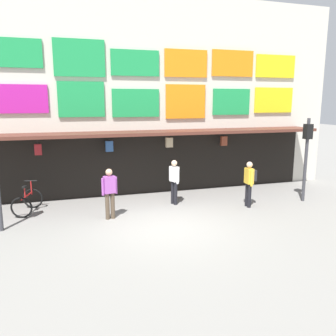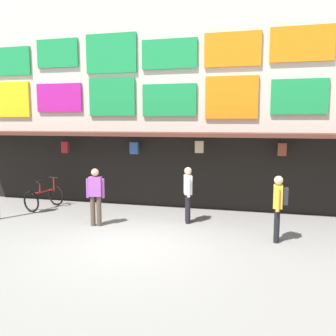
{
  "view_description": "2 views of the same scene",
  "coord_description": "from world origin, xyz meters",
  "px_view_note": "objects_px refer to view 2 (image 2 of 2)",
  "views": [
    {
      "loc": [
        -2.83,
        -9.68,
        3.8
      ],
      "look_at": [
        0.96,
        2.71,
        1.28
      ],
      "focal_mm": 36.55,
      "sensor_mm": 36.0,
      "label": 1
    },
    {
      "loc": [
        2.95,
        -7.98,
        2.99
      ],
      "look_at": [
        0.47,
        1.92,
        1.67
      ],
      "focal_mm": 37.68,
      "sensor_mm": 36.0,
      "label": 2
    }
  ],
  "objects_px": {
    "pedestrian_in_black": "(279,204)",
    "pedestrian_in_red": "(188,192)",
    "bicycle_parked": "(44,197)",
    "pedestrian_in_white": "(95,194)"
  },
  "relations": [
    {
      "from": "pedestrian_in_red",
      "to": "pedestrian_in_white",
      "type": "bearing_deg",
      "value": -159.2
    },
    {
      "from": "pedestrian_in_black",
      "to": "pedestrian_in_red",
      "type": "xyz_separation_m",
      "value": [
        -2.51,
        1.11,
        -0.04
      ]
    },
    {
      "from": "bicycle_parked",
      "to": "pedestrian_in_white",
      "type": "distance_m",
      "value": 3.08
    },
    {
      "from": "bicycle_parked",
      "to": "pedestrian_in_black",
      "type": "relative_size",
      "value": 0.78
    },
    {
      "from": "pedestrian_in_black",
      "to": "pedestrian_in_red",
      "type": "height_order",
      "value": "same"
    },
    {
      "from": "bicycle_parked",
      "to": "pedestrian_in_black",
      "type": "xyz_separation_m",
      "value": [
        7.69,
        -1.62,
        0.59
      ]
    },
    {
      "from": "pedestrian_in_black",
      "to": "pedestrian_in_red",
      "type": "bearing_deg",
      "value": 156.1
    },
    {
      "from": "pedestrian_in_black",
      "to": "bicycle_parked",
      "type": "bearing_deg",
      "value": 168.14
    },
    {
      "from": "bicycle_parked",
      "to": "pedestrian_in_white",
      "type": "relative_size",
      "value": 0.78
    },
    {
      "from": "pedestrian_in_black",
      "to": "pedestrian_in_red",
      "type": "distance_m",
      "value": 2.75
    }
  ]
}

